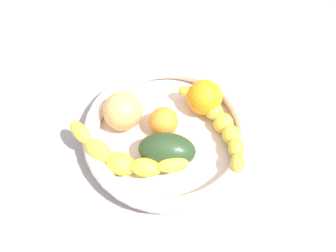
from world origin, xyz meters
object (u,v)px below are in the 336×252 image
at_px(orange_front, 164,122).
at_px(peach_blush, 123,111).
at_px(fruit_bowl, 168,134).
at_px(banana_draped_right, 219,123).
at_px(avocado_dark, 167,150).
at_px(banana_draped_left, 122,158).
at_px(orange_mid_left, 205,97).

height_order(orange_front, peach_blush, peach_blush).
bearing_deg(fruit_bowl, banana_draped_right, -140.19).
bearing_deg(fruit_bowl, peach_blush, 14.09).
xyz_separation_m(fruit_bowl, orange_front, (0.01, -0.01, 0.02)).
xyz_separation_m(peach_blush, avocado_dark, (-0.10, 0.02, -0.01)).
bearing_deg(fruit_bowl, avocado_dark, 121.57).
height_order(banana_draped_left, peach_blush, peach_blush).
relative_size(fruit_bowl, avocado_dark, 3.11).
height_order(orange_front, orange_mid_left, orange_mid_left).
height_order(fruit_bowl, orange_mid_left, orange_mid_left).
distance_m(banana_draped_left, peach_blush, 0.08).
bearing_deg(avocado_dark, peach_blush, -9.95).
distance_m(banana_draped_left, orange_mid_left, 0.18).
distance_m(banana_draped_right, peach_blush, 0.17).
xyz_separation_m(orange_front, orange_mid_left, (-0.03, -0.08, 0.01)).
xyz_separation_m(fruit_bowl, banana_draped_left, (0.03, 0.09, 0.02)).
bearing_deg(avocado_dark, banana_draped_right, -115.25).
bearing_deg(orange_mid_left, peach_blush, 46.13).
bearing_deg(orange_mid_left, orange_front, 67.02).
relative_size(orange_front, peach_blush, 0.74).
relative_size(fruit_bowl, banana_draped_right, 1.66).
bearing_deg(banana_draped_left, peach_blush, -53.84).
height_order(fruit_bowl, avocado_dark, avocado_dark).
bearing_deg(orange_front, fruit_bowl, 157.93).
xyz_separation_m(orange_mid_left, avocado_dark, (-0.00, 0.12, -0.00)).
distance_m(banana_draped_right, orange_mid_left, 0.05).
distance_m(fruit_bowl, banana_draped_left, 0.10).
distance_m(fruit_bowl, orange_front, 0.03).
bearing_deg(orange_mid_left, avocado_dark, 91.10).
bearing_deg(orange_front, banana_draped_right, -147.44).
height_order(banana_draped_right, peach_blush, peach_blush).
xyz_separation_m(banana_draped_left, orange_mid_left, (-0.05, -0.17, 0.01)).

